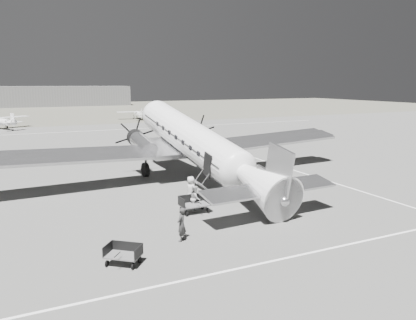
# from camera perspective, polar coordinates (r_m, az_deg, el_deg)

# --- Properties ---
(ground) EXTENTS (260.00, 260.00, 0.00)m
(ground) POSITION_cam_1_polar(r_m,az_deg,el_deg) (30.66, -5.07, -3.83)
(ground) COLOR slate
(ground) RESTS_ON ground
(taxi_line_near) EXTENTS (60.00, 0.15, 0.01)m
(taxi_line_near) POSITION_cam_1_polar(r_m,az_deg,el_deg) (18.83, 10.17, -13.58)
(taxi_line_near) COLOR white
(taxi_line_near) RESTS_ON ground
(taxi_line_right) EXTENTS (0.15, 80.00, 0.01)m
(taxi_line_right) POSITION_cam_1_polar(r_m,az_deg,el_deg) (36.41, 12.97, -1.72)
(taxi_line_right) COLOR white
(taxi_line_right) RESTS_ON ground
(taxi_line_horizon) EXTENTS (90.00, 0.15, 0.01)m
(taxi_line_horizon) POSITION_cam_1_polar(r_m,az_deg,el_deg) (69.08, -16.57, 3.94)
(taxi_line_horizon) COLOR white
(taxi_line_horizon) RESTS_ON ground
(grass_infield) EXTENTS (260.00, 90.00, 0.01)m
(grass_infield) POSITION_cam_1_polar(r_m,az_deg,el_deg) (123.56, -20.48, 6.54)
(grass_infield) COLOR #58564A
(grass_infield) RESTS_ON ground
(hangar_main) EXTENTS (42.00, 14.00, 6.60)m
(hangar_main) POSITION_cam_1_polar(r_m,az_deg,el_deg) (148.74, -19.47, 8.49)
(hangar_main) COLOR #606060
(hangar_main) RESTS_ON ground
(dc3_airliner) EXTENTS (32.77, 23.72, 6.00)m
(dc3_airliner) POSITION_cam_1_polar(r_m,az_deg,el_deg) (31.14, -1.56, 2.07)
(dc3_airliner) COLOR #B8B8BA
(dc3_airliner) RESTS_ON ground
(light_plane_left) EXTENTS (13.70, 12.96, 2.23)m
(light_plane_left) POSITION_cam_1_polar(r_m,az_deg,el_deg) (77.17, -27.24, 4.70)
(light_plane_left) COLOR white
(light_plane_left) RESTS_ON ground
(light_plane_right) EXTENTS (9.90, 8.33, 1.92)m
(light_plane_right) POSITION_cam_1_polar(r_m,az_deg,el_deg) (89.24, -9.72, 6.30)
(light_plane_right) COLOR white
(light_plane_right) RESTS_ON ground
(baggage_cart_near) EXTENTS (1.86, 1.32, 1.04)m
(baggage_cart_near) POSITION_cam_1_polar(r_m,az_deg,el_deg) (24.57, -1.90, -6.25)
(baggage_cart_near) COLOR #5A5A5A
(baggage_cart_near) RESTS_ON ground
(baggage_cart_far) EXTENTS (1.92, 1.85, 0.89)m
(baggage_cart_far) POSITION_cam_1_polar(r_m,az_deg,el_deg) (18.26, -11.83, -12.94)
(baggage_cart_far) COLOR #5A5A5A
(baggage_cart_far) RESTS_ON ground
(ground_crew) EXTENTS (0.73, 0.72, 1.70)m
(ground_crew) POSITION_cam_1_polar(r_m,az_deg,el_deg) (20.29, -3.75, -9.02)
(ground_crew) COLOR #2F2F2F
(ground_crew) RESTS_ON ground
(ramp_agent) EXTENTS (0.86, 0.95, 1.60)m
(ramp_agent) POSITION_cam_1_polar(r_m,az_deg,el_deg) (24.83, -1.81, -5.39)
(ramp_agent) COLOR #B1B1AF
(ramp_agent) RESTS_ON ground
(passenger) EXTENTS (0.74, 0.98, 1.82)m
(passenger) POSITION_cam_1_polar(r_m,az_deg,el_deg) (26.22, -2.43, -4.27)
(passenger) COLOR silver
(passenger) RESTS_ON ground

